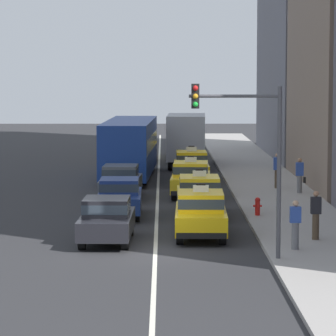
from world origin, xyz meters
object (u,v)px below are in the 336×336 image
object	(u,v)px
taxi_right_second	(199,195)
sedan_left_third	(121,181)
pedestrian_mid_block	(277,170)
taxi_right_sixth	(180,144)
taxi_right_third	(191,178)
sedan_left_second	(120,196)
taxi_left_fifth	(137,149)
fire_hydrant	(258,206)
taxi_right_nearest	(201,213)
traffic_light_pole	(248,141)
bus_left_fourth	(130,145)
box_truck_right_fifth	(186,138)
taxi_right_fourth	(191,166)
pedestrian_by_storefront	(316,215)
sedan_left_nearest	(107,218)
pedestrian_trailing	(300,176)
pedestrian_near_crosswalk	(295,225)

from	to	relation	value
taxi_right_second	sedan_left_third	bearing A→B (deg)	121.45
taxi_right_second	pedestrian_mid_block	distance (m)	9.49
taxi_right_second	taxi_right_sixth	world-z (taller)	same
pedestrian_mid_block	taxi_right_third	bearing A→B (deg)	-154.36
sedan_left_second	taxi_left_fifth	distance (m)	24.48
taxi_left_fifth	fire_hydrant	world-z (taller)	taxi_left_fifth
taxi_right_nearest	traffic_light_pole	distance (m)	5.79
bus_left_fourth	fire_hydrant	distance (m)	16.59
sedan_left_second	box_truck_right_fifth	distance (m)	21.68
taxi_right_fourth	pedestrian_by_storefront	world-z (taller)	taxi_right_fourth
sedan_left_nearest	pedestrian_trailing	world-z (taller)	pedestrian_trailing
sedan_left_third	pedestrian_by_storefront	world-z (taller)	pedestrian_by_storefront
box_truck_right_fifth	taxi_right_third	bearing A→B (deg)	-90.54
taxi_left_fifth	traffic_light_pole	world-z (taller)	traffic_light_pole
pedestrian_trailing	traffic_light_pole	distance (m)	17.35
sedan_left_nearest	taxi_left_fifth	distance (m)	30.73
box_truck_right_fifth	pedestrian_near_crosswalk	bearing A→B (deg)	-84.52
sedan_left_nearest	taxi_right_fourth	xyz separation A→B (m)	(3.49, 19.07, 0.03)
taxi_left_fifth	pedestrian_mid_block	world-z (taller)	taxi_left_fifth
sedan_left_second	taxi_right_nearest	distance (m)	6.04
box_truck_right_fifth	pedestrian_mid_block	distance (m)	13.48
sedan_left_second	taxi_right_sixth	size ratio (longest dim) A/B	0.94
bus_left_fourth	fire_hydrant	world-z (taller)	bus_left_fourth
taxi_left_fifth	pedestrian_by_storefront	xyz separation A→B (m)	(6.96, -31.00, 0.13)
taxi_right_sixth	box_truck_right_fifth	bearing A→B (deg)	-88.13
sedan_left_third	sedan_left_second	bearing A→B (deg)	-88.03
taxi_left_fifth	fire_hydrant	distance (m)	25.78
pedestrian_mid_block	taxi_right_sixth	bearing A→B (deg)	102.45
taxi_right_second	pedestrian_trailing	size ratio (longest dim) A/B	2.73
bus_left_fourth	traffic_light_pole	distance (m)	25.30
taxi_left_fifth	pedestrian_mid_block	bearing A→B (deg)	-65.12
taxi_left_fifth	pedestrian_near_crosswalk	distance (m)	33.46
pedestrian_by_storefront	taxi_right_nearest	bearing A→B (deg)	160.91
taxi_right_second	fire_hydrant	size ratio (longest dim) A/B	6.26
sedan_left_third	taxi_right_nearest	bearing A→B (deg)	-73.06
bus_left_fourth	taxi_right_fourth	distance (m)	4.04
bus_left_fourth	fire_hydrant	xyz separation A→B (m)	(5.68, -15.53, -1.27)
box_truck_right_fifth	taxi_left_fifth	bearing A→B (deg)	135.69
sedan_left_nearest	pedestrian_mid_block	xyz separation A→B (m)	(7.64, 14.88, 0.19)
pedestrian_by_storefront	fire_hydrant	world-z (taller)	pedestrian_by_storefront
sedan_left_second	taxi_right_third	world-z (taller)	taxi_right_third
pedestrian_near_crosswalk	sedan_left_nearest	bearing A→B (deg)	160.78
taxi_right_second	taxi_right_third	bearing A→B (deg)	91.55
taxi_right_sixth	pedestrian_by_storefront	bearing A→B (deg)	-83.43
sedan_left_second	pedestrian_near_crosswalk	distance (m)	10.42
fire_hydrant	traffic_light_pole	world-z (taller)	traffic_light_pole
taxi_right_fourth	pedestrian_by_storefront	bearing A→B (deg)	-79.01
sedan_left_second	sedan_left_nearest	bearing A→B (deg)	-91.64
pedestrian_near_crosswalk	traffic_light_pole	distance (m)	3.66
sedan_left_third	pedestrian_trailing	bearing A→B (deg)	5.88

